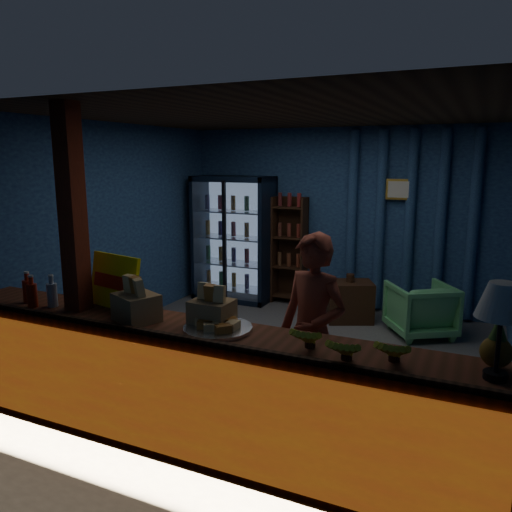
{
  "coord_description": "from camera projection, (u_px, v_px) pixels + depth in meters",
  "views": [
    {
      "loc": [
        1.92,
        -4.87,
        2.18
      ],
      "look_at": [
        -0.23,
        -0.2,
        1.16
      ],
      "focal_mm": 35.0,
      "sensor_mm": 36.0,
      "label": 1
    }
  ],
  "objects": [
    {
      "name": "support_post",
      "position": [
        76.0,
        267.0,
        4.04
      ],
      "size": [
        0.16,
        0.16,
        2.6
      ],
      "primitive_type": "cube",
      "color": "#9C2F16",
      "rests_on": "ground"
    },
    {
      "name": "green_chair",
      "position": [
        421.0,
        309.0,
        6.16
      ],
      "size": [
        0.99,
        0.99,
        0.66
      ],
      "primitive_type": "imported",
      "rotation": [
        0.0,
        0.0,
        3.72
      ],
      "color": "#5EBD71",
      "rests_on": "ground"
    },
    {
      "name": "snack_box_centre",
      "position": [
        212.0,
        311.0,
        3.68
      ],
      "size": [
        0.3,
        0.25,
        0.32
      ],
      "color": "#987049",
      "rests_on": "counter"
    },
    {
      "name": "pastry_tray",
      "position": [
        218.0,
        327.0,
        3.59
      ],
      "size": [
        0.51,
        0.51,
        0.08
      ],
      "color": "silver",
      "rests_on": "counter"
    },
    {
      "name": "curtain_folds",
      "position": [
        409.0,
        223.0,
        6.8
      ],
      "size": [
        1.74,
        0.14,
        2.5
      ],
      "color": "navy",
      "rests_on": "room_walls"
    },
    {
      "name": "soda_bottles",
      "position": [
        37.0,
        293.0,
        4.19
      ],
      "size": [
        0.37,
        0.16,
        0.27
      ],
      "color": "red",
      "rests_on": "counter"
    },
    {
      "name": "framed_picture",
      "position": [
        400.0,
        189.0,
        6.73
      ],
      "size": [
        0.36,
        0.04,
        0.28
      ],
      "color": "gold",
      "rests_on": "room_walls"
    },
    {
      "name": "bottle_shelf",
      "position": [
        290.0,
        251.0,
        7.52
      ],
      "size": [
        0.5,
        0.28,
        1.6
      ],
      "color": "#3B2112",
      "rests_on": "ground"
    },
    {
      "name": "side_table",
      "position": [
        349.0,
        301.0,
        6.71
      ],
      "size": [
        0.72,
        0.64,
        0.65
      ],
      "color": "#3B2112",
      "rests_on": "ground"
    },
    {
      "name": "shopkeeper",
      "position": [
        312.0,
        333.0,
        3.95
      ],
      "size": [
        0.67,
        0.53,
        1.61
      ],
      "primitive_type": "imported",
      "rotation": [
        0.0,
        0.0,
        -0.28
      ],
      "color": "#963C29",
      "rests_on": "ground"
    },
    {
      "name": "yellow_sign",
      "position": [
        114.0,
        282.0,
        4.1
      ],
      "size": [
        0.57,
        0.22,
        0.44
      ],
      "color": "#FFF90D",
      "rests_on": "counter"
    },
    {
      "name": "room_walls",
      "position": [
        284.0,
        216.0,
        5.25
      ],
      "size": [
        4.6,
        4.6,
        4.6
      ],
      "color": "navy",
      "rests_on": "ground"
    },
    {
      "name": "table_lamp",
      "position": [
        502.0,
        304.0,
        2.72
      ],
      "size": [
        0.29,
        0.29,
        0.56
      ],
      "color": "black",
      "rests_on": "counter"
    },
    {
      "name": "ground",
      "position": [
        282.0,
        356.0,
        5.55
      ],
      "size": [
        4.6,
        4.6,
        0.0
      ],
      "primitive_type": "plane",
      "color": "#515154",
      "rests_on": "ground"
    },
    {
      "name": "snack_box_left",
      "position": [
        136.0,
        305.0,
        3.79
      ],
      "size": [
        0.4,
        0.37,
        0.34
      ],
      "color": "#987049",
      "rests_on": "counter"
    },
    {
      "name": "pineapple",
      "position": [
        497.0,
        347.0,
        2.92
      ],
      "size": [
        0.18,
        0.18,
        0.32
      ],
      "color": "#9A621C",
      "rests_on": "counter"
    },
    {
      "name": "beverage_cooler",
      "position": [
        236.0,
        239.0,
        7.71
      ],
      "size": [
        1.2,
        0.62,
        1.9
      ],
      "color": "black",
      "rests_on": "ground"
    },
    {
      "name": "counter",
      "position": [
        189.0,
        387.0,
        3.76
      ],
      "size": [
        4.4,
        0.57,
        0.99
      ],
      "color": "brown",
      "rests_on": "ground"
    },
    {
      "name": "banana_bunches",
      "position": [
        348.0,
        345.0,
        3.08
      ],
      "size": [
        0.78,
        0.3,
        0.17
      ],
      "color": "yellow",
      "rests_on": "counter"
    }
  ]
}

